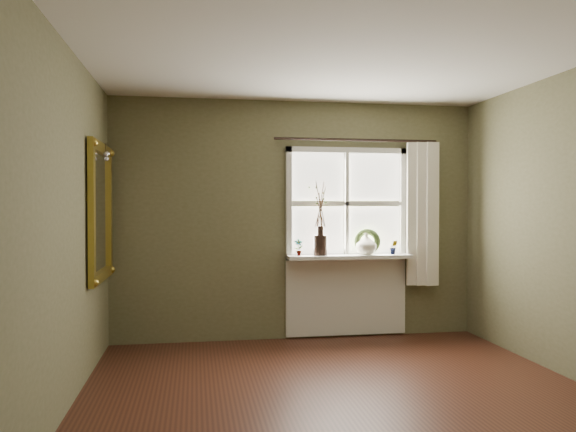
% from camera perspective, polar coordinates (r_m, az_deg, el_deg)
% --- Properties ---
extents(floor, '(4.50, 4.50, 0.00)m').
position_cam_1_polar(floor, '(4.21, 6.81, -19.17)').
color(floor, '#3E1E13').
rests_on(floor, ground).
extents(ceiling, '(4.50, 4.50, 0.00)m').
position_cam_1_polar(ceiling, '(4.12, 6.89, 17.19)').
color(ceiling, silver).
rests_on(ceiling, ground).
extents(wall_back, '(4.00, 0.10, 2.60)m').
position_cam_1_polar(wall_back, '(6.20, 0.87, -0.40)').
color(wall_back, brown).
rests_on(wall_back, ground).
extents(wall_left, '(0.10, 4.50, 2.60)m').
position_cam_1_polar(wall_left, '(3.91, -23.35, -1.30)').
color(wall_left, brown).
rests_on(wall_left, ground).
extents(wall_front, '(4.00, 0.10, 2.60)m').
position_cam_1_polar(wall_front, '(1.87, 27.11, -3.77)').
color(wall_front, brown).
rests_on(wall_front, ground).
extents(window_frame, '(1.36, 0.06, 1.24)m').
position_cam_1_polar(window_frame, '(6.25, 5.96, 1.26)').
color(window_frame, silver).
rests_on(window_frame, wall_back).
extents(window_sill, '(1.36, 0.26, 0.04)m').
position_cam_1_polar(window_sill, '(6.17, 6.22, -4.13)').
color(window_sill, silver).
rests_on(window_sill, wall_back).
extents(window_apron, '(1.36, 0.04, 0.88)m').
position_cam_1_polar(window_apron, '(6.33, 5.94, -8.02)').
color(window_apron, silver).
rests_on(window_apron, ground).
extents(dark_jug, '(0.17, 0.17, 0.22)m').
position_cam_1_polar(dark_jug, '(6.08, 3.31, -2.98)').
color(dark_jug, black).
rests_on(dark_jug, window_sill).
extents(cream_vase, '(0.28, 0.28, 0.24)m').
position_cam_1_polar(cream_vase, '(6.21, 7.96, -2.82)').
color(cream_vase, silver).
rests_on(cream_vase, window_sill).
extents(wreath, '(0.32, 0.22, 0.30)m').
position_cam_1_polar(wreath, '(6.26, 8.06, -2.87)').
color(wreath, '#384C22').
rests_on(wreath, window_sill).
extents(potted_plant_left, '(0.10, 0.07, 0.18)m').
position_cam_1_polar(potted_plant_left, '(6.03, 1.08, -3.19)').
color(potted_plant_left, '#384C22').
rests_on(potted_plant_left, window_sill).
extents(potted_plant_right, '(0.10, 0.09, 0.16)m').
position_cam_1_polar(potted_plant_right, '(6.32, 10.69, -3.13)').
color(potted_plant_right, '#384C22').
rests_on(potted_plant_right, window_sill).
extents(curtain, '(0.36, 0.12, 1.59)m').
position_cam_1_polar(curtain, '(6.43, 13.43, 0.21)').
color(curtain, '#EDE6CD').
rests_on(curtain, wall_back).
extents(curtain_rod, '(1.84, 0.03, 0.03)m').
position_cam_1_polar(curtain_rod, '(6.26, 7.01, 7.68)').
color(curtain_rod, black).
rests_on(curtain_rod, wall_back).
extents(gilt_mirror, '(0.10, 1.06, 1.26)m').
position_cam_1_polar(gilt_mirror, '(5.43, -18.49, 0.42)').
color(gilt_mirror, white).
rests_on(gilt_mirror, wall_left).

